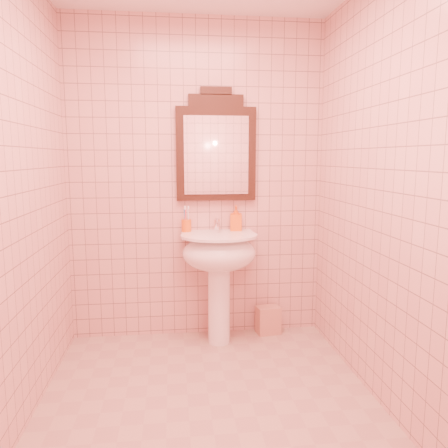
{
  "coord_description": "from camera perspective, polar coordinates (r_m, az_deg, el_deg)",
  "views": [
    {
      "loc": [
        -0.2,
        -2.36,
        1.44
      ],
      "look_at": [
        0.15,
        0.55,
        0.99
      ],
      "focal_mm": 35.0,
      "sensor_mm": 36.0,
      "label": 1
    }
  ],
  "objects": [
    {
      "name": "pedestal_sink",
      "position": [
        3.34,
        -0.65,
        -4.77
      ],
      "size": [
        0.58,
        0.58,
        0.86
      ],
      "color": "white",
      "rests_on": "floor"
    },
    {
      "name": "back_wall",
      "position": [
        3.47,
        -3.55,
        5.56
      ],
      "size": [
        2.0,
        0.02,
        2.5
      ],
      "primitive_type": "cube",
      "color": "#DAA298",
      "rests_on": "floor"
    },
    {
      "name": "floor",
      "position": [
        2.77,
        -1.87,
        -22.63
      ],
      "size": [
        2.2,
        2.2,
        0.0
      ],
      "primitive_type": "plane",
      "color": "tan",
      "rests_on": "ground"
    },
    {
      "name": "towel",
      "position": [
        3.7,
        5.78,
        -12.36
      ],
      "size": [
        0.2,
        0.15,
        0.23
      ],
      "primitive_type": "cube",
      "rotation": [
        0.0,
        0.0,
        0.15
      ],
      "color": "tan",
      "rests_on": "floor"
    },
    {
      "name": "toothbrush_cup",
      "position": [
        3.42,
        -4.93,
        -0.19
      ],
      "size": [
        0.08,
        0.08,
        0.18
      ],
      "rotation": [
        0.0,
        0.0,
        -0.31
      ],
      "color": "#DC5E12",
      "rests_on": "pedestal_sink"
    },
    {
      "name": "mirror",
      "position": [
        3.45,
        -1.04,
        9.78
      ],
      "size": [
        0.62,
        0.06,
        0.87
      ],
      "color": "black",
      "rests_on": "back_wall"
    },
    {
      "name": "soap_dispenser",
      "position": [
        3.46,
        1.58,
        0.76
      ],
      "size": [
        0.1,
        0.1,
        0.2
      ],
      "primitive_type": "imported",
      "rotation": [
        0.0,
        0.0,
        -0.14
      ],
      "color": "#DE5E12",
      "rests_on": "pedestal_sink"
    },
    {
      "name": "faucet",
      "position": [
        3.42,
        -0.91,
        -0.03
      ],
      "size": [
        0.04,
        0.16,
        0.11
      ],
      "color": "white",
      "rests_on": "pedestal_sink"
    }
  ]
}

